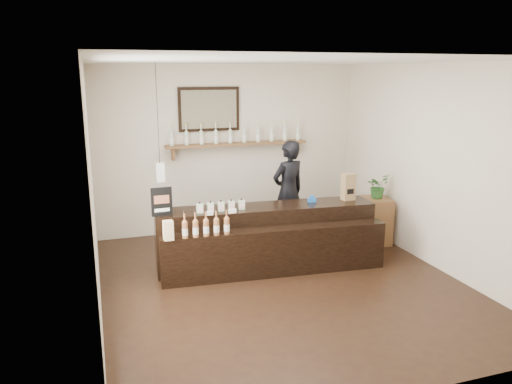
{
  "coord_description": "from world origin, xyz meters",
  "views": [
    {
      "loc": [
        -2.21,
        -5.63,
        2.67
      ],
      "look_at": [
        -0.12,
        0.7,
        1.07
      ],
      "focal_mm": 35.0,
      "sensor_mm": 36.0,
      "label": 1
    }
  ],
  "objects": [
    {
      "name": "promo_sign",
      "position": [
        -1.42,
        0.66,
        1.05
      ],
      "size": [
        0.27,
        0.03,
        0.38
      ],
      "color": "black",
      "rests_on": "counter"
    },
    {
      "name": "tape_dispenser",
      "position": [
        0.72,
        0.7,
        0.89
      ],
      "size": [
        0.12,
        0.06,
        0.1
      ],
      "color": "#1857AA",
      "rests_on": "counter"
    },
    {
      "name": "back_wall_decor",
      "position": [
        -0.16,
        2.37,
        1.76
      ],
      "size": [
        2.66,
        0.96,
        1.69
      ],
      "color": "brown",
      "rests_on": "ground"
    },
    {
      "name": "side_cabinet",
      "position": [
        2.0,
        1.02,
        0.37
      ],
      "size": [
        0.42,
        0.54,
        0.74
      ],
      "color": "brown",
      "rests_on": "ground"
    },
    {
      "name": "potted_plant",
      "position": [
        2.0,
        1.02,
        0.93
      ],
      "size": [
        0.42,
        0.39,
        0.39
      ],
      "primitive_type": "imported",
      "rotation": [
        0.0,
        0.0,
        0.32
      ],
      "color": "#2A5D25",
      "rests_on": "side_cabinet"
    },
    {
      "name": "shopkeeper",
      "position": [
        0.7,
        1.55,
        0.93
      ],
      "size": [
        0.78,
        0.63,
        1.85
      ],
      "primitive_type": "imported",
      "rotation": [
        0.0,
        0.0,
        3.45
      ],
      "color": "black",
      "rests_on": "ground"
    },
    {
      "name": "ground",
      "position": [
        0.0,
        0.0,
        0.0
      ],
      "size": [
        5.0,
        5.0,
        0.0
      ],
      "primitive_type": "plane",
      "color": "black",
      "rests_on": "ground"
    },
    {
      "name": "room_shell",
      "position": [
        0.0,
        0.0,
        1.7
      ],
      "size": [
        5.0,
        5.0,
        5.0
      ],
      "color": "beige",
      "rests_on": "ground"
    },
    {
      "name": "paper_bag",
      "position": [
        1.28,
        0.65,
        1.05
      ],
      "size": [
        0.18,
        0.14,
        0.39
      ],
      "color": "olive",
      "rests_on": "counter"
    },
    {
      "name": "counter",
      "position": [
        0.02,
        0.59,
        0.4
      ],
      "size": [
        3.1,
        1.05,
        1.0
      ],
      "color": "black",
      "rests_on": "ground"
    }
  ]
}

